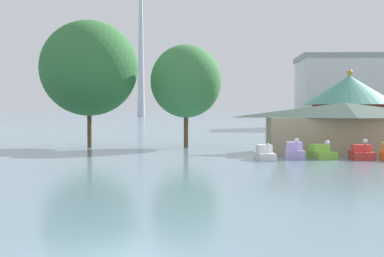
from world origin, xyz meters
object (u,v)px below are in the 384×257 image
at_px(pedal_boat_red, 362,153).
at_px(shoreline_tree_tall_left, 89,68).
at_px(boathouse, 345,126).
at_px(shoreline_tree_mid, 186,81).
at_px(pedal_boat_lavender, 295,152).
at_px(green_roof_pavilion, 349,106).
at_px(pedal_boat_lime, 321,152).
at_px(pedal_boat_white, 265,154).
at_px(distant_broadcast_tower, 141,0).

height_order(pedal_boat_red, shoreline_tree_tall_left, shoreline_tree_tall_left).
bearing_deg(boathouse, shoreline_tree_tall_left, 167.79).
bearing_deg(shoreline_tree_mid, pedal_boat_red, -40.03).
bearing_deg(shoreline_tree_tall_left, shoreline_tree_mid, 3.49).
xyz_separation_m(pedal_boat_lavender, shoreline_tree_mid, (-9.59, 12.30, 6.43)).
bearing_deg(shoreline_tree_tall_left, green_roof_pavilion, 10.57).
height_order(boathouse, shoreline_tree_mid, shoreline_tree_mid).
distance_m(pedal_boat_lime, boathouse, 6.63).
bearing_deg(green_roof_pavilion, boathouse, -106.00).
distance_m(pedal_boat_lavender, boathouse, 8.51).
bearing_deg(pedal_boat_red, shoreline_tree_tall_left, -115.26).
distance_m(pedal_boat_white, pedal_boat_lavender, 2.61).
xyz_separation_m(shoreline_tree_tall_left, shoreline_tree_mid, (10.16, 0.62, -1.35)).
xyz_separation_m(green_roof_pavilion, shoreline_tree_tall_left, (-28.34, -5.29, 3.95)).
distance_m(pedal_boat_lime, shoreline_tree_tall_left, 25.80).
bearing_deg(distant_broadcast_tower, pedal_boat_white, -79.49).
bearing_deg(distant_broadcast_tower, pedal_boat_lime, -78.29).
height_order(pedal_boat_lime, green_roof_pavilion, green_roof_pavilion).
xyz_separation_m(pedal_boat_lime, distant_broadcast_tower, (-48.26, 232.95, 60.84)).
xyz_separation_m(pedal_boat_red, green_roof_pavilion, (3.25, 17.21, 3.91)).
bearing_deg(pedal_boat_white, boathouse, 124.55).
relative_size(shoreline_tree_mid, distant_broadcast_tower, 0.07).
xyz_separation_m(pedal_boat_lavender, pedal_boat_red, (5.33, -0.24, -0.08)).
distance_m(pedal_boat_red, green_roof_pavilion, 17.94).
distance_m(pedal_boat_red, boathouse, 6.75).
bearing_deg(boathouse, shoreline_tree_mid, 158.05).
bearing_deg(pedal_boat_red, shoreline_tree_mid, -129.87).
relative_size(boathouse, distant_broadcast_tower, 0.10).
height_order(pedal_boat_lavender, green_roof_pavilion, green_roof_pavilion).
height_order(pedal_boat_white, pedal_boat_red, pedal_boat_red).
bearing_deg(boathouse, green_roof_pavilion, 74.00).
height_order(green_roof_pavilion, distant_broadcast_tower, distant_broadcast_tower).
xyz_separation_m(shoreline_tree_tall_left, distant_broadcast_tower, (-26.24, 222.05, 52.96)).
relative_size(pedal_boat_lavender, green_roof_pavilion, 0.21).
distance_m(pedal_boat_lavender, distant_broadcast_tower, 245.83).
bearing_deg(pedal_boat_white, green_roof_pavilion, 141.56).
bearing_deg(pedal_boat_lavender, boathouse, 138.87).
relative_size(pedal_boat_white, pedal_boat_lime, 0.87).
relative_size(pedal_boat_white, boathouse, 0.19).
bearing_deg(distant_broadcast_tower, shoreline_tree_mid, -80.66).
bearing_deg(green_roof_pavilion, pedal_boat_lime, -111.33).
distance_m(shoreline_tree_tall_left, distant_broadcast_tower, 229.78).
distance_m(pedal_boat_lime, green_roof_pavilion, 17.82).
bearing_deg(pedal_boat_red, green_roof_pavilion, 169.46).
height_order(pedal_boat_white, shoreline_tree_tall_left, shoreline_tree_tall_left).
distance_m(shoreline_tree_mid, distant_broadcast_tower, 230.88).
xyz_separation_m(pedal_boat_red, shoreline_tree_mid, (-14.93, 12.54, 6.51)).
xyz_separation_m(green_roof_pavilion, distant_broadcast_tower, (-54.58, 216.76, 56.91)).
bearing_deg(shoreline_tree_tall_left, boathouse, -12.21).
relative_size(pedal_boat_red, distant_broadcast_tower, 0.01).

